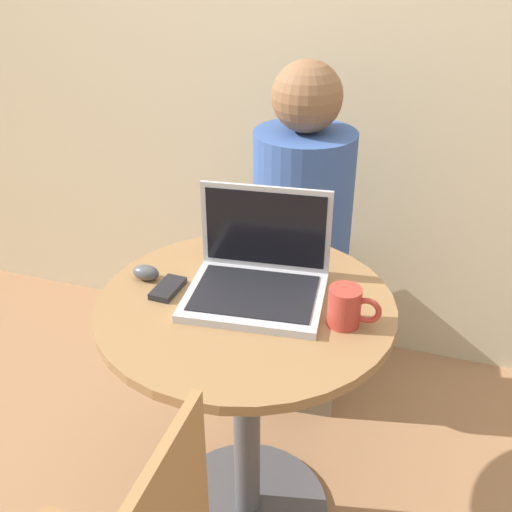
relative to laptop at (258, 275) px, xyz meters
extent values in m
plane|color=#9E704C|center=(-0.02, -0.05, -0.80)|extent=(12.00, 12.00, 0.00)
cube|color=beige|center=(-0.02, 0.92, 0.50)|extent=(7.00, 0.05, 2.60)
cylinder|color=#4C4C51|center=(-0.02, -0.05, -0.79)|extent=(0.48, 0.48, 0.02)
cylinder|color=#4C4C51|center=(-0.02, -0.05, -0.43)|extent=(0.07, 0.07, 0.71)
cylinder|color=olive|center=(-0.02, -0.05, -0.06)|extent=(0.72, 0.72, 0.02)
cube|color=#B7B7BC|center=(0.00, -0.04, -0.04)|extent=(0.36, 0.30, 0.02)
cube|color=black|center=(0.00, -0.04, -0.03)|extent=(0.31, 0.24, 0.00)
cube|color=#B7B7BC|center=(-0.01, 0.09, 0.08)|extent=(0.33, 0.05, 0.22)
cube|color=black|center=(-0.01, 0.08, 0.08)|extent=(0.30, 0.04, 0.20)
cube|color=black|center=(-0.21, -0.07, -0.04)|extent=(0.06, 0.11, 0.02)
ellipsoid|color=#4C4C51|center=(-0.29, -0.03, -0.03)|extent=(0.07, 0.04, 0.04)
cylinder|color=#B2382D|center=(0.23, -0.07, 0.00)|extent=(0.07, 0.07, 0.09)
torus|color=#B2382D|center=(0.28, -0.07, 0.00)|extent=(0.07, 0.01, 0.07)
cube|color=brown|center=(-0.03, 0.61, -0.58)|extent=(0.34, 0.47, 0.45)
cylinder|color=#38569E|center=(-0.01, 0.50, -0.07)|extent=(0.32, 0.32, 0.56)
sphere|color=brown|center=(-0.01, 0.50, 0.31)|extent=(0.21, 0.21, 0.21)
camera|label=1|loc=(0.39, -1.19, 0.75)|focal=42.00mm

